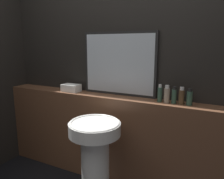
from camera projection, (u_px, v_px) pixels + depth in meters
name	position (u px, v px, depth m)	size (l,w,h in m)	color
wall_back	(120.00, 65.00, 2.31)	(8.00, 0.06, 2.50)	black
vanity_counter	(114.00, 139.00, 2.34)	(2.73, 0.22, 0.94)	brown
pedestal_sink	(95.00, 155.00, 1.93)	(0.45, 0.45, 0.82)	white
mirror	(119.00, 64.00, 2.26)	(0.81, 0.03, 0.65)	black
towel_stack	(71.00, 88.00, 2.48)	(0.20, 0.13, 0.08)	white
shampoo_bottle	(160.00, 94.00, 2.02)	(0.04, 0.04, 0.17)	#2D4C3D
conditioner_bottle	(167.00, 95.00, 1.99)	(0.05, 0.05, 0.16)	gray
lotion_bottle	(174.00, 96.00, 1.96)	(0.04, 0.04, 0.16)	#2D4C3D
body_wash_bottle	(182.00, 96.00, 1.94)	(0.05, 0.05, 0.16)	#4C3823
hand_soap_bottle	(190.00, 98.00, 1.91)	(0.05, 0.05, 0.15)	#2D4C3D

